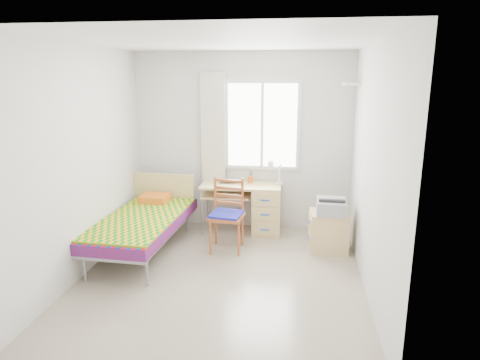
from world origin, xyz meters
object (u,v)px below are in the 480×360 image
at_px(desk, 261,207).
at_px(printer, 331,206).
at_px(cabinet, 328,231).
at_px(bed, 144,221).
at_px(chair, 228,210).

relative_size(desk, printer, 2.68).
bearing_deg(printer, cabinet, 124.43).
xyz_separation_m(bed, desk, (1.46, 0.87, -0.02)).
height_order(desk, printer, desk).
bearing_deg(chair, bed, -160.24).
bearing_deg(bed, desk, 33.32).
bearing_deg(cabinet, desk, 147.16).
bearing_deg(bed, printer, 9.93).
distance_m(cabinet, printer, 0.36).
distance_m(desk, printer, 1.13).
relative_size(chair, cabinet, 1.80).
bearing_deg(cabinet, chair, -178.13).
xyz_separation_m(desk, printer, (0.95, -0.56, 0.23)).
height_order(desk, chair, chair).
distance_m(bed, chair, 1.10).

